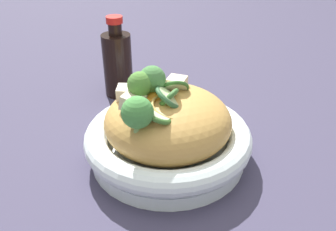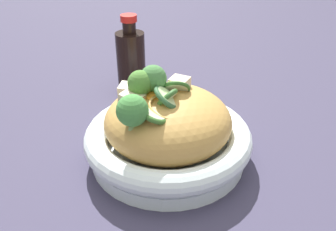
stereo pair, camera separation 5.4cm
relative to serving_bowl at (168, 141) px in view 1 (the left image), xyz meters
name	(u,v)px [view 1 (the left image)]	position (x,y,z in m)	size (l,w,h in m)	color
ground_plane	(168,157)	(0.00, 0.00, -0.03)	(3.00, 3.00, 0.00)	#3A364E
serving_bowl	(168,141)	(0.00, 0.00, 0.00)	(0.26, 0.26, 0.06)	white
noodle_heap	(168,121)	(0.00, 0.00, 0.04)	(0.19, 0.19, 0.10)	tan
broccoli_florets	(143,94)	(0.04, 0.02, 0.10)	(0.07, 0.12, 0.07)	#99B872
carrot_coins	(147,96)	(0.03, -0.01, 0.08)	(0.05, 0.13, 0.03)	orange
zucchini_slices	(169,99)	(0.00, 0.02, 0.08)	(0.07, 0.11, 0.04)	beige
chicken_chunks	(144,92)	(0.03, -0.01, 0.08)	(0.11, 0.09, 0.03)	beige
soy_sauce_bottle	(118,63)	(0.09, -0.23, 0.04)	(0.06, 0.06, 0.17)	black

